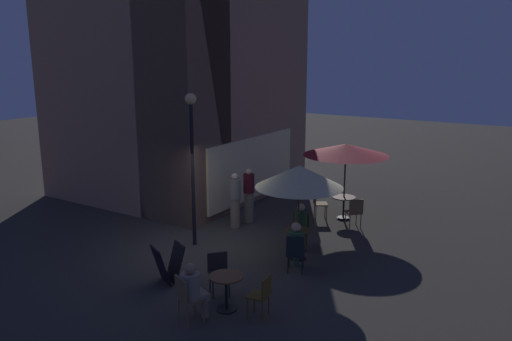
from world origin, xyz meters
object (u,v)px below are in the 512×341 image
cafe_chair_2 (295,251)px  cafe_chair_3 (301,227)px  cafe_chair_1 (355,210)px  patron_standing_4 (235,200)px  patron_seated_2 (193,288)px  cafe_chair_4 (218,269)px  cafe_chair_0 (318,201)px  menu_sandwich_board (168,264)px  street_lamp_near_corner (192,146)px  cafe_chair_5 (186,295)px  patio_umbrella_0 (346,150)px  patron_seated_0 (296,243)px  cafe_table_0 (344,203)px  cafe_table_1 (298,239)px  patio_umbrella_1 (299,177)px  patron_standing_3 (249,195)px  cafe_table_2 (226,286)px  cafe_chair_6 (262,293)px  patron_seated_1 (300,224)px

cafe_chair_2 → cafe_chair_3: bearing=-0.7°
cafe_chair_1 → patron_standing_4: 3.53m
patron_seated_2 → patron_standing_4: (4.91, 2.40, 0.14)m
cafe_chair_4 → cafe_chair_0: bearing=135.9°
cafe_chair_0 → menu_sandwich_board: bearing=-131.5°
street_lamp_near_corner → cafe_chair_4: size_ratio=4.60×
cafe_chair_4 → cafe_chair_5: cafe_chair_5 is taller
patron_standing_4 → street_lamp_near_corner: bearing=-57.7°
cafe_chair_5 → patio_umbrella_0: bearing=21.6°
cafe_chair_4 → patron_seated_0: patron_seated_0 is taller
patio_umbrella_0 → patron_seated_0: bearing=-172.7°
patio_umbrella_0 → patron_standing_4: size_ratio=1.57×
cafe_chair_0 → cafe_chair_1: size_ratio=1.05×
menu_sandwich_board → cafe_chair_5: size_ratio=0.91×
menu_sandwich_board → patron_seated_2: patron_seated_2 is taller
menu_sandwich_board → cafe_table_0: bearing=11.8°
cafe_table_1 → patron_seated_0: 0.73m
patio_umbrella_1 → patron_standing_4: 3.19m
cafe_table_1 → cafe_chair_2: bearing=-156.2°
cafe_table_1 → patron_seated_0: size_ratio=0.62×
cafe_chair_0 → cafe_chair_3: size_ratio=1.06×
cafe_chair_3 → cafe_chair_0: bearing=172.2°
patron_standing_3 → patron_standing_4: size_ratio=1.02×
street_lamp_near_corner → cafe_chair_0: size_ratio=4.29×
cafe_chair_3 → patron_standing_3: 2.48m
street_lamp_near_corner → cafe_chair_3: size_ratio=4.56×
patio_umbrella_1 → cafe_chair_5: (-3.91, 0.33, -1.55)m
cafe_table_2 → cafe_chair_0: bearing=8.6°
cafe_chair_0 → patron_standing_4: bearing=-164.4°
cafe_chair_0 → cafe_chair_6: (-6.09, -1.71, -0.05)m
patron_seated_1 → patron_standing_3: (1.09, 2.32, 0.16)m
cafe_chair_1 → patron_seated_0: 3.57m
menu_sandwich_board → cafe_chair_2: (1.96, -2.18, 0.10)m
cafe_table_0 → cafe_table_1: 3.55m
cafe_chair_5 → cafe_chair_3: bearing=22.1°
patio_umbrella_1 → cafe_chair_0: patio_umbrella_1 is taller
patio_umbrella_0 → patron_seated_2: patio_umbrella_0 is taller
cafe_chair_6 → street_lamp_near_corner: bearing=-41.1°
patio_umbrella_1 → patron_seated_2: bearing=175.8°
patio_umbrella_1 → patron_seated_1: (0.65, 0.27, -1.43)m
patron_standing_3 → cafe_chair_4: bearing=-33.4°
cafe_chair_4 → patron_standing_4: bearing=162.0°
cafe_chair_3 → cafe_chair_5: size_ratio=0.94×
patio_umbrella_0 → patron_standing_4: bearing=134.8°
patio_umbrella_1 → cafe_chair_4: 3.06m
cafe_chair_5 → patron_standing_3: size_ratio=0.56×
cafe_chair_3 → cafe_chair_6: bearing=-6.0°
cafe_chair_3 → patron_standing_4: 2.40m
patron_seated_0 → patron_seated_2: (-3.12, 0.56, -0.01)m
cafe_table_1 → cafe_chair_5: bearing=175.1°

